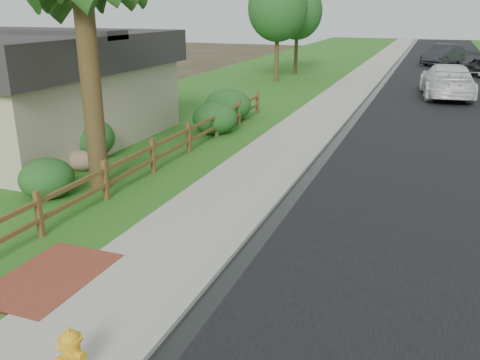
% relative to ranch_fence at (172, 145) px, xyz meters
% --- Properties ---
extents(ground, '(120.00, 120.00, 0.00)m').
position_rel_ranch_fence_xyz_m(ground, '(3.60, -6.40, -0.62)').
color(ground, '#342F1C').
extents(road, '(8.00, 90.00, 0.02)m').
position_rel_ranch_fence_xyz_m(road, '(8.20, 28.60, -0.61)').
color(road, black).
rests_on(road, ground).
extents(curb, '(0.40, 90.00, 0.12)m').
position_rel_ranch_fence_xyz_m(curb, '(4.00, 28.60, -0.56)').
color(curb, gray).
rests_on(curb, ground).
extents(wet_gutter, '(0.50, 90.00, 0.00)m').
position_rel_ranch_fence_xyz_m(wet_gutter, '(4.35, 28.60, -0.60)').
color(wet_gutter, black).
rests_on(wet_gutter, road).
extents(sidewalk, '(2.20, 90.00, 0.10)m').
position_rel_ranch_fence_xyz_m(sidewalk, '(2.70, 28.60, -0.57)').
color(sidewalk, gray).
rests_on(sidewalk, ground).
extents(grass_strip, '(1.60, 90.00, 0.06)m').
position_rel_ranch_fence_xyz_m(grass_strip, '(0.80, 28.60, -0.59)').
color(grass_strip, '#215F1B').
rests_on(grass_strip, ground).
extents(lawn_near, '(9.00, 90.00, 0.04)m').
position_rel_ranch_fence_xyz_m(lawn_near, '(-4.40, 28.60, -0.60)').
color(lawn_near, '#215F1B').
rests_on(lawn_near, ground).
extents(brick_patch, '(1.60, 2.40, 0.11)m').
position_rel_ranch_fence_xyz_m(brick_patch, '(1.40, -7.40, -0.56)').
color(brick_patch, brown).
rests_on(brick_patch, ground).
extents(ranch_fence, '(0.12, 16.92, 1.10)m').
position_rel_ranch_fence_xyz_m(ranch_fence, '(0.00, 0.00, 0.00)').
color(ranch_fence, '#4D3019').
rests_on(ranch_fence, ground).
extents(fire_hydrant, '(0.49, 0.39, 0.74)m').
position_rel_ranch_fence_xyz_m(fire_hydrant, '(3.50, -9.41, -0.18)').
color(fire_hydrant, gold).
rests_on(fire_hydrant, sidewalk).
extents(white_suv, '(3.17, 6.51, 1.82)m').
position_rel_ranch_fence_xyz_m(white_suv, '(8.23, 16.61, 0.31)').
color(white_suv, silver).
rests_on(white_suv, road).
extents(dark_car_far, '(3.80, 5.57, 1.74)m').
position_rel_ranch_fence_xyz_m(dark_car_far, '(8.10, 34.37, 0.27)').
color(dark_car_far, black).
rests_on(dark_car_far, road).
extents(boulder, '(1.17, 1.05, 0.64)m').
position_rel_ranch_fence_xyz_m(boulder, '(-2.24, -1.68, -0.30)').
color(boulder, brown).
rests_on(boulder, ground).
extents(shrub_a, '(1.80, 1.80, 1.06)m').
position_rel_ranch_fence_xyz_m(shrub_a, '(-1.59, -3.92, -0.09)').
color(shrub_a, '#1B4B1C').
rests_on(shrub_a, ground).
extents(shrub_b, '(2.23, 2.23, 1.40)m').
position_rel_ranch_fence_xyz_m(shrub_b, '(-2.90, -0.62, 0.08)').
color(shrub_b, '#1B4B1C').
rests_on(shrub_b, ground).
extents(shrub_c, '(1.77, 1.77, 1.28)m').
position_rel_ranch_fence_xyz_m(shrub_c, '(-0.30, 4.12, 0.02)').
color(shrub_c, '#1B4B1C').
rests_on(shrub_c, ground).
extents(shrub_d, '(2.09, 2.09, 1.41)m').
position_rel_ranch_fence_xyz_m(shrub_d, '(-0.75, 6.56, 0.09)').
color(shrub_d, '#1B4B1C').
rests_on(shrub_d, ground).
extents(tree_near_left, '(3.85, 3.85, 6.82)m').
position_rel_ranch_fence_xyz_m(tree_near_left, '(-2.36, 19.18, 4.07)').
color(tree_near_left, '#382716').
rests_on(tree_near_left, ground).
extents(tree_mid_left, '(3.60, 3.60, 6.44)m').
position_rel_ranch_fence_xyz_m(tree_mid_left, '(-2.21, 23.64, 3.83)').
color(tree_mid_left, '#382716').
rests_on(tree_mid_left, ground).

